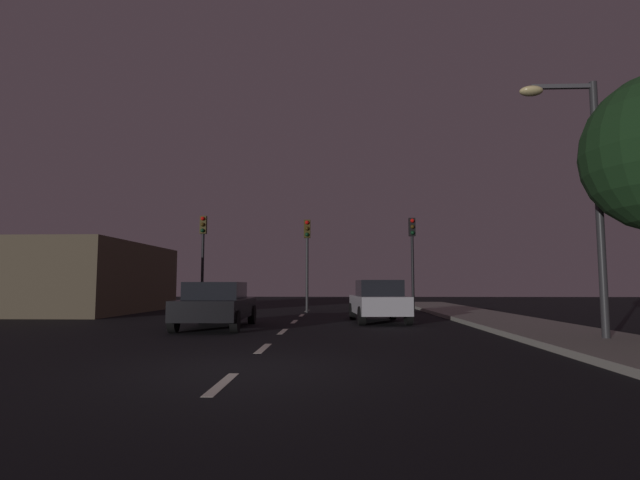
% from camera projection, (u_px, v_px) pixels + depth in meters
% --- Properties ---
extents(ground_plane, '(80.00, 80.00, 0.00)m').
position_uv_depth(ground_plane, '(285.00, 330.00, 14.94)').
color(ground_plane, black).
extents(sidewalk_curb_right, '(3.00, 40.00, 0.15)m').
position_uv_depth(sidewalk_curb_right, '(533.00, 328.00, 14.68)').
color(sidewalk_curb_right, gray).
rests_on(sidewalk_curb_right, ground_plane).
extents(lane_stripe_nearest, '(0.16, 1.60, 0.01)m').
position_uv_depth(lane_stripe_nearest, '(222.00, 384.00, 6.78)').
color(lane_stripe_nearest, silver).
rests_on(lane_stripe_nearest, ground_plane).
extents(lane_stripe_second, '(0.16, 1.60, 0.01)m').
position_uv_depth(lane_stripe_second, '(263.00, 348.00, 10.56)').
color(lane_stripe_second, silver).
rests_on(lane_stripe_second, ground_plane).
extents(lane_stripe_third, '(0.16, 1.60, 0.01)m').
position_uv_depth(lane_stripe_third, '(283.00, 331.00, 14.35)').
color(lane_stripe_third, silver).
rests_on(lane_stripe_third, ground_plane).
extents(lane_stripe_fourth, '(0.16, 1.60, 0.01)m').
position_uv_depth(lane_stripe_fourth, '(294.00, 322.00, 18.13)').
color(lane_stripe_fourth, silver).
rests_on(lane_stripe_fourth, ground_plane).
extents(lane_stripe_fifth, '(0.16, 1.60, 0.01)m').
position_uv_depth(lane_stripe_fifth, '(302.00, 315.00, 21.91)').
color(lane_stripe_fifth, silver).
rests_on(lane_stripe_fifth, ground_plane).
extents(lane_stripe_sixth, '(0.16, 1.60, 0.01)m').
position_uv_depth(lane_stripe_sixth, '(307.00, 311.00, 25.69)').
color(lane_stripe_sixth, silver).
rests_on(lane_stripe_sixth, ground_plane).
extents(traffic_signal_left, '(0.32, 0.38, 4.83)m').
position_uv_depth(traffic_signal_left, '(203.00, 244.00, 24.52)').
color(traffic_signal_left, black).
rests_on(traffic_signal_left, ground_plane).
extents(traffic_signal_center, '(0.32, 0.38, 4.61)m').
position_uv_depth(traffic_signal_center, '(307.00, 247.00, 24.32)').
color(traffic_signal_center, '#2D2D30').
rests_on(traffic_signal_center, ground_plane).
extents(traffic_signal_right, '(0.32, 0.38, 4.67)m').
position_uv_depth(traffic_signal_right, '(412.00, 246.00, 24.13)').
color(traffic_signal_right, black).
rests_on(traffic_signal_right, ground_plane).
extents(car_stopped_ahead, '(2.10, 4.07, 1.54)m').
position_uv_depth(car_stopped_ahead, '(378.00, 301.00, 17.98)').
color(car_stopped_ahead, silver).
rests_on(car_stopped_ahead, ground_plane).
extents(car_adjacent_lane, '(2.11, 4.51, 1.45)m').
position_uv_depth(car_adjacent_lane, '(217.00, 304.00, 15.58)').
color(car_adjacent_lane, black).
rests_on(car_adjacent_lane, ground_plane).
extents(street_lamp_right, '(1.85, 0.36, 6.25)m').
position_uv_depth(street_lamp_right, '(585.00, 181.00, 11.57)').
color(street_lamp_right, '#2D2D30').
rests_on(street_lamp_right, ground_plane).
extents(storefront_left, '(5.65, 9.72, 3.39)m').
position_uv_depth(storefront_left, '(89.00, 278.00, 24.38)').
color(storefront_left, brown).
rests_on(storefront_left, ground_plane).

